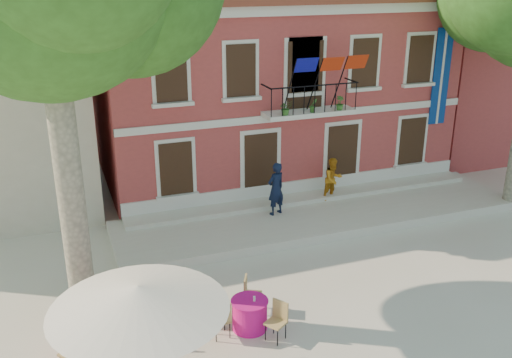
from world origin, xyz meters
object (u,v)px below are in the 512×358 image
Objects in this scene: patio_umbrella at (138,298)px; pedestrian_navy at (276,189)px; cafe_table_1 at (250,313)px; cafe_table_3 at (97,335)px; pedestrian_orange at (333,179)px.

patio_umbrella is 8.97m from pedestrian_navy.
cafe_table_1 is 3.53m from cafe_table_3.
cafe_table_1 is at bearing -142.94° from pedestrian_orange.
cafe_table_3 is (-3.52, 0.37, 0.00)m from cafe_table_1.
cafe_table_3 is at bearing 112.90° from patio_umbrella.
patio_umbrella is 2.22× the size of pedestrian_orange.
patio_umbrella is at bearing -152.04° from cafe_table_1.
patio_umbrella is at bearing -148.61° from pedestrian_orange.
pedestrian_orange is (2.39, 0.45, -0.13)m from pedestrian_navy.
patio_umbrella is 10.94m from pedestrian_orange.
pedestrian_orange is 0.85× the size of cafe_table_3.
patio_umbrella is 1.85× the size of cafe_table_1.
patio_umbrella reaches higher than pedestrian_navy.
pedestrian_orange reaches higher than cafe_table_1.
patio_umbrella is 2.73m from cafe_table_3.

